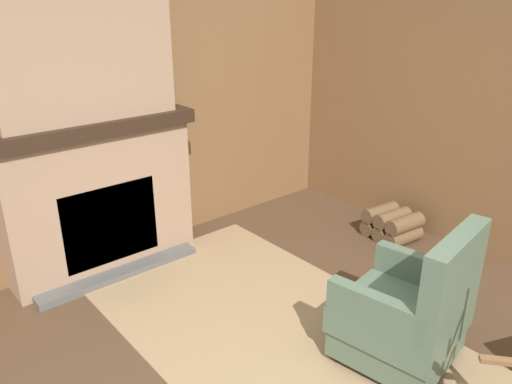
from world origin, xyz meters
name	(u,v)px	position (x,y,z in m)	size (l,w,h in m)	color
wood_panel_wall_left	(79,113)	(-2.72, 0.00, 1.32)	(0.06, 5.97, 2.64)	brown
fireplace_hearth	(100,197)	(-2.50, 0.00, 0.65)	(0.56, 1.65, 1.31)	#9E7A60
chimney_breast	(79,32)	(-2.51, 0.00, 1.96)	(0.31, 1.37, 1.31)	#9E7A60
area_rug	(293,343)	(-0.69, 0.50, 0.01)	(3.46, 1.71, 0.01)	#997A56
armchair	(407,315)	(-0.11, 0.92, 0.35)	(0.79, 0.80, 0.98)	#516651
firewood_stack	(392,224)	(-1.22, 2.34, 0.14)	(0.51, 0.44, 0.28)	brown
storage_case	(120,104)	(-2.54, 0.28, 1.38)	(0.15, 0.25, 0.15)	brown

